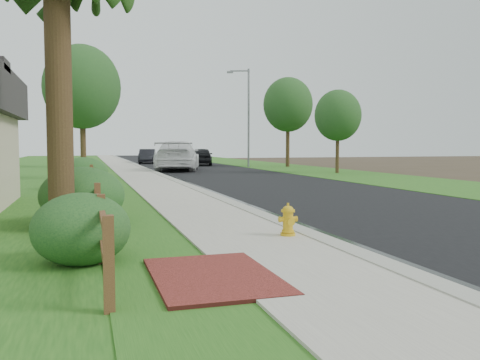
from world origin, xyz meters
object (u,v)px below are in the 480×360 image
object	(u,v)px
ranch_fence	(94,191)
dark_car_mid	(202,156)
fire_hydrant	(288,221)
streetlight	(247,112)
white_suv	(178,156)

from	to	relation	value
ranch_fence	dark_car_mid	size ratio (longest dim) A/B	3.67
fire_hydrant	streetlight	world-z (taller)	streetlight
fire_hydrant	white_suv	xyz separation A→B (m)	(2.57, 26.76, 0.66)
streetlight	ranch_fence	bearing A→B (deg)	-116.01
dark_car_mid	streetlight	bearing A→B (deg)	129.92
ranch_fence	streetlight	world-z (taller)	streetlight
white_suv	dark_car_mid	size ratio (longest dim) A/B	1.54
white_suv	dark_car_mid	bearing A→B (deg)	-99.03
ranch_fence	fire_hydrant	size ratio (longest dim) A/B	26.89
ranch_fence	fire_hydrant	bearing A→B (deg)	-54.63
fire_hydrant	streetlight	bearing A→B (deg)	73.72
white_suv	streetlight	distance (m)	7.90
ranch_fence	white_suv	distance (m)	22.66
streetlight	white_suv	bearing A→B (deg)	-151.40
white_suv	dark_car_mid	xyz separation A→B (m)	(3.70, 8.60, -0.24)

